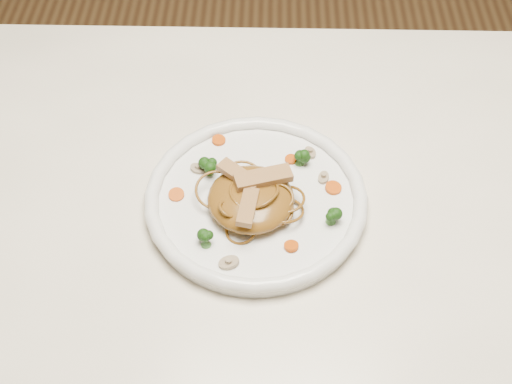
{
  "coord_description": "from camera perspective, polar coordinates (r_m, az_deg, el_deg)",
  "views": [
    {
      "loc": [
        -0.04,
        -0.59,
        1.49
      ],
      "look_at": [
        -0.05,
        -0.0,
        0.78
      ],
      "focal_mm": 47.55,
      "sensor_mm": 36.0,
      "label": 1
    }
  ],
  "objects": [
    {
      "name": "carrot_0",
      "position": [
        0.98,
        2.95,
        2.76
      ],
      "size": [
        0.02,
        0.02,
        0.0
      ],
      "primitive_type": "cylinder",
      "rotation": [
        0.0,
        0.0,
        0.3
      ],
      "color": "#C54E07",
      "rests_on": "plate"
    },
    {
      "name": "broccoli_3",
      "position": [
        0.9,
        6.37,
        -1.87
      ],
      "size": [
        0.04,
        0.04,
        0.03
      ],
      "primitive_type": null,
      "rotation": [
        0.0,
        0.0,
        0.4
      ],
      "color": "#1A470E",
      "rests_on": "plate"
    },
    {
      "name": "chicken_a",
      "position": [
        0.9,
        0.61,
        1.23
      ],
      "size": [
        0.08,
        0.05,
        0.01
      ],
      "primitive_type": "cube",
      "rotation": [
        0.0,
        0.0,
        0.31
      ],
      "color": "#A6874E",
      "rests_on": "noodle_mound"
    },
    {
      "name": "mushroom_3",
      "position": [
        0.99,
        4.57,
        3.31
      ],
      "size": [
        0.03,
        0.03,
        0.01
      ],
      "primitive_type": "cylinder",
      "rotation": [
        0.0,
        0.0,
        1.96
      ],
      "color": "tan",
      "rests_on": "plate"
    },
    {
      "name": "broccoli_2",
      "position": [
        0.87,
        -4.27,
        -3.91
      ],
      "size": [
        0.03,
        0.03,
        0.03
      ],
      "primitive_type": null,
      "rotation": [
        0.0,
        0.0,
        -0.41
      ],
      "color": "#1A470E",
      "rests_on": "plate"
    },
    {
      "name": "carrot_3",
      "position": [
        1.0,
        -3.15,
        4.37
      ],
      "size": [
        0.02,
        0.02,
        0.0
      ],
      "primitive_type": "cylinder",
      "rotation": [
        0.0,
        0.0,
        0.13
      ],
      "color": "#C54E07",
      "rests_on": "plate"
    },
    {
      "name": "chicken_c",
      "position": [
        0.87,
        -0.7,
        -1.26
      ],
      "size": [
        0.03,
        0.07,
        0.01
      ],
      "primitive_type": "cube",
      "rotation": [
        0.0,
        0.0,
        4.57
      ],
      "color": "#A6874E",
      "rests_on": "noodle_mound"
    },
    {
      "name": "carrot_4",
      "position": [
        0.88,
        2.98,
        -4.56
      ],
      "size": [
        0.03,
        0.03,
        0.0
      ],
      "primitive_type": "cylinder",
      "rotation": [
        0.0,
        0.0,
        -0.44
      ],
      "color": "#C54E07",
      "rests_on": "plate"
    },
    {
      "name": "noodle_mound",
      "position": [
        0.91,
        -0.43,
        -0.58
      ],
      "size": [
        0.14,
        0.14,
        0.04
      ],
      "primitive_type": "ellipsoid",
      "rotation": [
        0.0,
        0.0,
        -0.2
      ],
      "color": "brown",
      "rests_on": "plate"
    },
    {
      "name": "broccoli_0",
      "position": [
        0.96,
        3.71,
        3.03
      ],
      "size": [
        0.03,
        0.03,
        0.03
      ],
      "primitive_type": null,
      "rotation": [
        0.0,
        0.0,
        0.09
      ],
      "color": "#1A470E",
      "rests_on": "plate"
    },
    {
      "name": "table",
      "position": [
        1.02,
        3.0,
        -4.49
      ],
      "size": [
        1.2,
        0.8,
        0.75
      ],
      "color": "white",
      "rests_on": "ground"
    },
    {
      "name": "carrot_1",
      "position": [
        0.94,
        -6.71,
        -0.23
      ],
      "size": [
        0.03,
        0.03,
        0.0
      ],
      "primitive_type": "cylinder",
      "rotation": [
        0.0,
        0.0,
        -0.38
      ],
      "color": "#C54E07",
      "rests_on": "plate"
    },
    {
      "name": "carrot_2",
      "position": [
        0.94,
        6.52,
        0.34
      ],
      "size": [
        0.03,
        0.03,
        0.0
      ],
      "primitive_type": "cylinder",
      "rotation": [
        0.0,
        0.0,
        0.25
      ],
      "color": "#C54E07",
      "rests_on": "plate"
    },
    {
      "name": "mushroom_1",
      "position": [
        0.95,
        5.7,
        1.2
      ],
      "size": [
        0.03,
        0.03,
        0.01
      ],
      "primitive_type": "cylinder",
      "rotation": [
        0.0,
        0.0,
        1.3
      ],
      "color": "tan",
      "rests_on": "plate"
    },
    {
      "name": "mushroom_0",
      "position": [
        0.86,
        -2.3,
        -5.97
      ],
      "size": [
        0.03,
        0.03,
        0.01
      ],
      "primitive_type": "cylinder",
      "rotation": [
        0.0,
        0.0,
        0.31
      ],
      "color": "tan",
      "rests_on": "plate"
    },
    {
      "name": "mushroom_2",
      "position": [
        0.96,
        -4.92,
        1.96
      ],
      "size": [
        0.03,
        0.03,
        0.01
      ],
      "primitive_type": "cylinder",
      "rotation": [
        0.0,
        0.0,
        -0.35
      ],
      "color": "tan",
      "rests_on": "plate"
    },
    {
      "name": "plate",
      "position": [
        0.94,
        -0.0,
        -0.86
      ],
      "size": [
        0.4,
        0.4,
        0.02
      ],
      "primitive_type": "cylinder",
      "rotation": [
        0.0,
        0.0,
        0.4
      ],
      "color": "white",
      "rests_on": "table"
    },
    {
      "name": "chicken_b",
      "position": [
        0.91,
        -1.44,
        1.44
      ],
      "size": [
        0.06,
        0.06,
        0.01
      ],
      "primitive_type": "cube",
      "rotation": [
        0.0,
        0.0,
        2.48
      ],
      "color": "#A6874E",
      "rests_on": "noodle_mound"
    },
    {
      "name": "broccoli_1",
      "position": [
        0.95,
        -3.98,
        2.27
      ],
      "size": [
        0.03,
        0.03,
        0.03
      ],
      "primitive_type": null,
      "rotation": [
        0.0,
        0.0,
        0.05
      ],
      "color": "#1A470E",
      "rests_on": "plate"
    }
  ]
}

